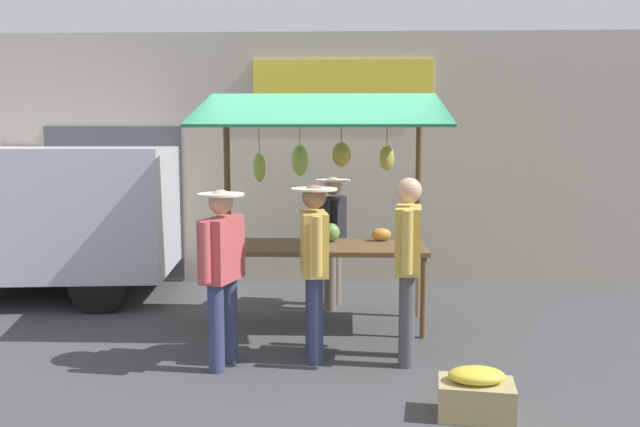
% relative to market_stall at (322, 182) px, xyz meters
% --- Properties ---
extents(ground_plane, '(40.00, 40.00, 0.00)m').
position_rel_market_stall_xyz_m(ground_plane, '(0.01, 0.04, -1.54)').
color(ground_plane, '#424244').
extents(street_backdrop, '(9.00, 0.30, 3.40)m').
position_rel_market_stall_xyz_m(street_backdrop, '(0.06, -2.16, 0.16)').
color(street_backdrop, '#B2A893').
rests_on(street_backdrop, ground).
extents(market_stall, '(2.50, 1.46, 2.50)m').
position_rel_market_stall_xyz_m(market_stall, '(0.00, 0.00, 0.00)').
color(market_stall, brown).
rests_on(market_stall, ground).
extents(vendor_with_sunhat, '(0.40, 0.66, 1.55)m').
position_rel_market_stall_xyz_m(vendor_with_sunhat, '(-0.10, -0.71, -0.64)').
color(vendor_with_sunhat, '#726656').
rests_on(vendor_with_sunhat, ground).
extents(shopper_in_striped_shirt, '(0.41, 0.68, 1.60)m').
position_rel_market_stall_xyz_m(shopper_in_striped_shirt, '(0.03, 1.09, -0.60)').
color(shopper_in_striped_shirt, navy).
rests_on(shopper_in_striped_shirt, ground).
extents(shopper_in_grey_tee, '(0.41, 0.65, 1.57)m').
position_rel_market_stall_xyz_m(shopper_in_grey_tee, '(0.82, 1.32, -0.62)').
color(shopper_in_grey_tee, navy).
rests_on(shopper_in_grey_tee, ground).
extents(shopper_with_ponytail, '(0.28, 0.70, 1.67)m').
position_rel_market_stall_xyz_m(shopper_with_ponytail, '(-0.80, 1.12, -0.58)').
color(shopper_with_ponytail, '#4C4C51').
rests_on(shopper_with_ponytail, ground).
extents(produce_crate_near, '(0.58, 0.43, 0.37)m').
position_rel_market_stall_xyz_m(produce_crate_near, '(-1.20, 2.28, -1.37)').
color(produce_crate_near, tan).
rests_on(produce_crate_near, ground).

